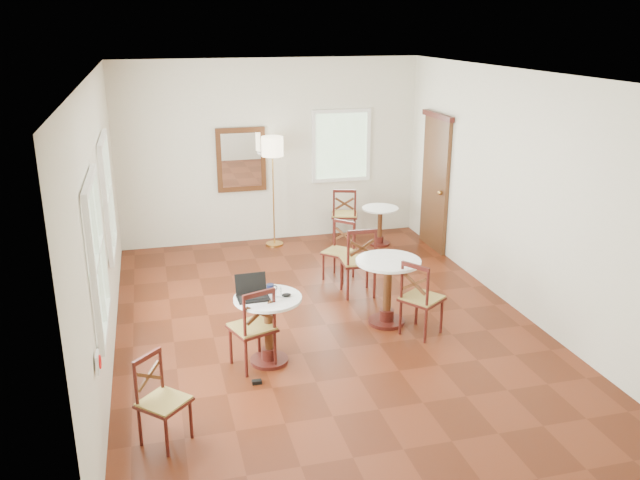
% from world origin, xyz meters
% --- Properties ---
extents(ground, '(7.00, 7.00, 0.00)m').
position_xyz_m(ground, '(0.00, 0.00, 0.00)').
color(ground, '#56200E').
rests_on(ground, ground).
extents(room_shell, '(5.02, 7.02, 3.01)m').
position_xyz_m(room_shell, '(-0.06, 0.27, 1.89)').
color(room_shell, silver).
rests_on(room_shell, ground).
extents(cafe_table_near, '(0.73, 0.73, 0.77)m').
position_xyz_m(cafe_table_near, '(-0.85, -0.74, 0.48)').
color(cafe_table_near, '#451611').
rests_on(cafe_table_near, ground).
extents(cafe_table_mid, '(0.79, 0.79, 0.83)m').
position_xyz_m(cafe_table_mid, '(0.73, -0.15, 0.51)').
color(cafe_table_mid, '#451611').
rests_on(cafe_table_mid, ground).
extents(cafe_table_back, '(0.60, 0.60, 0.63)m').
position_xyz_m(cafe_table_back, '(1.66, 2.74, 0.39)').
color(cafe_table_back, '#451611').
rests_on(cafe_table_back, ground).
extents(chair_near_a, '(0.55, 0.55, 0.93)m').
position_xyz_m(chair_near_a, '(-1.02, -0.80, 0.46)').
color(chair_near_a, '#451611').
rests_on(chair_near_a, ground).
extents(chair_near_b, '(0.54, 0.54, 0.82)m').
position_xyz_m(chair_near_b, '(-2.00, -1.91, 0.41)').
color(chair_near_b, '#451611').
rests_on(chair_near_b, ground).
extents(chair_mid_a, '(0.47, 0.47, 0.98)m').
position_xyz_m(chair_mid_a, '(0.66, 0.79, 0.49)').
color(chair_mid_a, '#451611').
rests_on(chair_mid_a, ground).
extents(chair_mid_b, '(0.59, 0.59, 0.93)m').
position_xyz_m(chair_mid_b, '(1.00, -0.53, 0.46)').
color(chair_mid_b, '#451611').
rests_on(chair_mid_b, ground).
extents(chair_back_a, '(0.53, 0.53, 0.93)m').
position_xyz_m(chair_back_a, '(1.15, 3.07, 0.46)').
color(chair_back_a, '#451611').
rests_on(chair_back_a, ground).
extents(chair_back_b, '(0.55, 0.55, 0.84)m').
position_xyz_m(chair_back_b, '(0.59, 1.45, 0.42)').
color(chair_back_b, '#451611').
rests_on(chair_back_b, ground).
extents(floor_lamp, '(0.35, 0.35, 1.81)m').
position_xyz_m(floor_lamp, '(-0.04, 3.15, 1.53)').
color(floor_lamp, '#BF8C3F').
rests_on(floor_lamp, ground).
extents(laptop, '(0.34, 0.29, 0.24)m').
position_xyz_m(laptop, '(-1.00, -0.70, 0.83)').
color(laptop, black).
rests_on(laptop, cafe_table_near).
extents(mouse, '(0.12, 0.10, 0.04)m').
position_xyz_m(mouse, '(-0.65, -0.78, 0.79)').
color(mouse, black).
rests_on(mouse, cafe_table_near).
extents(navy_mug, '(0.12, 0.08, 0.10)m').
position_xyz_m(navy_mug, '(-0.79, -0.63, 0.82)').
color(navy_mug, '#0F1534').
rests_on(navy_mug, cafe_table_near).
extents(water_glass, '(0.07, 0.07, 0.11)m').
position_xyz_m(water_glass, '(-0.73, -0.77, 0.83)').
color(water_glass, white).
rests_on(water_glass, cafe_table_near).
extents(power_adapter, '(0.10, 0.06, 0.04)m').
position_xyz_m(power_adapter, '(-1.06, -1.16, 0.02)').
color(power_adapter, black).
rests_on(power_adapter, ground).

